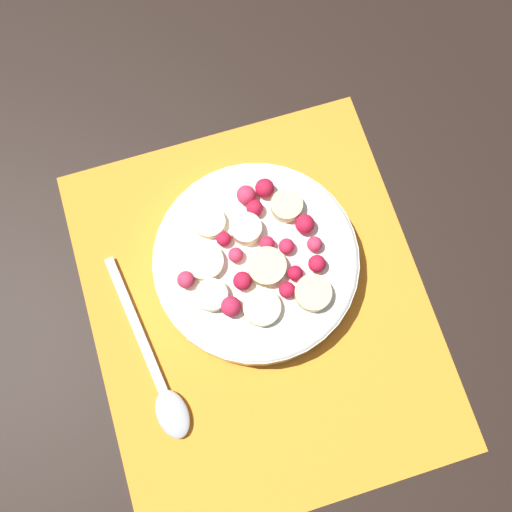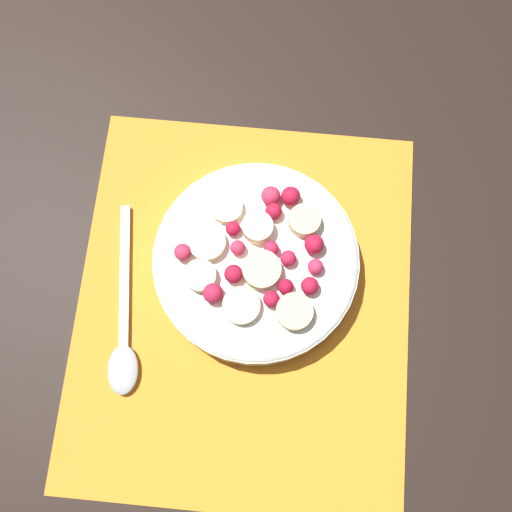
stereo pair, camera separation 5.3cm
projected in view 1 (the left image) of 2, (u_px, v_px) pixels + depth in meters
ground_plane at (259, 307)px, 0.57m from camera, size 3.00×3.00×0.00m
placemat at (259, 306)px, 0.56m from camera, size 0.39×0.33×0.01m
fruit_bowl at (256, 261)px, 0.55m from camera, size 0.20×0.20×0.05m
spoon at (160, 384)px, 0.54m from camera, size 0.19×0.05×0.01m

